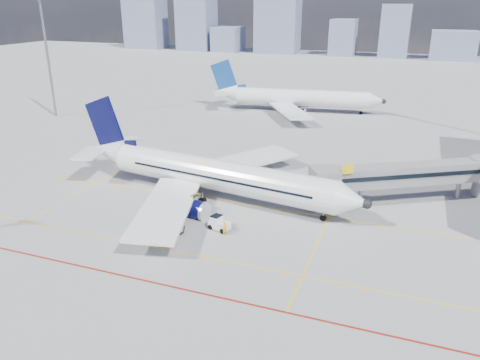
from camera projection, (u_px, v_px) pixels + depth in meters
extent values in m
plane|color=gray|center=(198.00, 227.00, 54.97)|extent=(420.00, 420.00, 0.00)
cube|color=yellow|center=(224.00, 201.00, 61.96)|extent=(60.00, 0.18, 0.01)
cube|color=yellow|center=(174.00, 251.00, 49.72)|extent=(80.00, 0.15, 0.01)
cube|color=yellow|center=(319.00, 239.00, 52.15)|extent=(0.15, 28.00, 0.01)
cube|color=yellow|center=(98.00, 182.00, 68.49)|extent=(0.15, 30.00, 0.01)
cube|color=maroon|center=(144.00, 280.00, 44.48)|extent=(90.00, 0.25, 0.01)
cube|color=gray|center=(406.00, 174.00, 60.42)|extent=(20.84, 13.93, 2.60)
cube|color=black|center=(406.00, 173.00, 60.35)|extent=(20.52, 13.82, 0.55)
cube|color=gray|center=(324.00, 180.00, 58.60)|extent=(4.49, 4.56, 3.00)
cube|color=black|center=(359.00, 203.00, 60.48)|extent=(2.20, 1.00, 0.70)
cylinder|color=slate|center=(360.00, 194.00, 60.00)|extent=(0.56, 0.56, 2.70)
cylinder|color=slate|center=(459.00, 185.00, 62.29)|extent=(0.60, 0.60, 3.90)
cube|color=yellow|center=(348.00, 169.00, 56.86)|extent=(1.26, 0.82, 1.20)
cylinder|color=slate|center=(48.00, 60.00, 103.39)|extent=(0.56, 0.56, 25.00)
cube|color=slate|center=(145.00, 21.00, 255.33)|extent=(20.42, 14.08, 28.92)
cube|color=slate|center=(196.00, 19.00, 244.78)|extent=(17.70, 15.49, 31.52)
cube|color=slate|center=(228.00, 39.00, 242.46)|extent=(13.48, 15.92, 12.15)
cube|color=slate|center=(278.00, 25.00, 231.09)|extent=(20.83, 13.33, 27.22)
cube|color=slate|center=(343.00, 37.00, 222.38)|extent=(11.53, 13.43, 16.65)
cube|color=slate|center=(395.00, 31.00, 213.57)|extent=(12.75, 11.17, 23.36)
cube|color=slate|center=(453.00, 45.00, 207.27)|extent=(19.06, 15.42, 12.46)
cylinder|color=white|center=(220.00, 175.00, 61.71)|extent=(32.34, 8.59, 4.17)
cone|color=white|center=(354.00, 201.00, 53.73)|extent=(4.39, 4.66, 4.17)
sphere|color=black|center=(367.00, 204.00, 53.06)|extent=(1.33, 1.33, 1.18)
cone|color=white|center=(109.00, 150.00, 70.16)|extent=(7.35, 5.08, 4.17)
cube|color=black|center=(343.00, 194.00, 54.13)|extent=(1.81, 1.81, 0.48)
cube|color=white|center=(243.00, 161.00, 70.73)|extent=(14.07, 17.91, 0.62)
cube|color=white|center=(166.00, 207.00, 54.95)|extent=(10.22, 18.49, 0.62)
cylinder|color=#070937|center=(239.00, 178.00, 67.93)|extent=(4.15, 2.97, 2.46)
cylinder|color=#070937|center=(191.00, 209.00, 57.76)|extent=(4.15, 2.97, 2.46)
cylinder|color=silver|center=(251.00, 180.00, 67.03)|extent=(0.72, 2.55, 2.52)
cylinder|color=silver|center=(205.00, 212.00, 56.86)|extent=(0.72, 2.55, 2.52)
cube|color=#070937|center=(106.00, 126.00, 68.83)|extent=(7.30, 1.36, 9.11)
cube|color=#070937|center=(121.00, 145.00, 68.61)|extent=(6.02, 1.16, 2.30)
cube|color=white|center=(122.00, 142.00, 73.02)|extent=(5.77, 6.79, 0.24)
cube|color=white|center=(89.00, 153.00, 67.41)|extent=(4.56, 6.58, 0.24)
cylinder|color=slate|center=(323.00, 214.00, 56.16)|extent=(0.32, 0.32, 1.80)
cylinder|color=black|center=(323.00, 218.00, 56.35)|extent=(0.79, 0.38, 0.76)
cylinder|color=slate|center=(224.00, 185.00, 65.37)|extent=(0.36, 0.36, 1.60)
cylinder|color=black|center=(224.00, 187.00, 65.48)|extent=(1.08, 0.78, 1.00)
cylinder|color=slate|center=(202.00, 199.00, 60.81)|extent=(0.36, 0.36, 1.60)
cylinder|color=black|center=(202.00, 201.00, 60.92)|extent=(1.08, 0.78, 1.00)
cube|color=black|center=(231.00, 169.00, 63.05)|extent=(26.05, 3.76, 0.28)
cube|color=black|center=(215.00, 179.00, 59.67)|extent=(26.05, 3.76, 0.28)
cylinder|color=white|center=(301.00, 98.00, 110.62)|extent=(31.16, 8.25, 4.02)
cone|color=white|center=(377.00, 101.00, 107.12)|extent=(4.23, 4.49, 4.02)
sphere|color=black|center=(384.00, 101.00, 106.82)|extent=(1.28, 1.28, 1.13)
cone|color=white|center=(225.00, 92.00, 114.21)|extent=(7.08, 4.89, 4.02)
cube|color=black|center=(371.00, 98.00, 107.18)|extent=(1.74, 1.74, 0.46)
cube|color=white|center=(299.00, 95.00, 119.77)|extent=(9.86, 17.81, 0.59)
cube|color=white|center=(290.00, 111.00, 102.88)|extent=(13.55, 17.26, 0.59)
cylinder|color=#070937|center=(301.00, 103.00, 117.02)|extent=(4.00, 2.86, 2.37)
cylinder|color=#070937|center=(296.00, 113.00, 106.14)|extent=(4.00, 2.86, 2.37)
cylinder|color=silver|center=(309.00, 103.00, 116.63)|extent=(0.69, 2.46, 2.43)
cylinder|color=silver|center=(305.00, 114.00, 105.74)|extent=(0.69, 2.46, 2.43)
cube|color=navy|center=(225.00, 78.00, 112.93)|extent=(7.04, 1.30, 8.78)
cube|color=navy|center=(235.00, 88.00, 113.32)|extent=(5.80, 1.11, 2.22)
cube|color=white|center=(226.00, 88.00, 117.16)|extent=(4.40, 6.34, 0.23)
cube|color=white|center=(220.00, 93.00, 111.16)|extent=(5.56, 6.54, 0.23)
cylinder|color=black|center=(298.00, 107.00, 114.27)|extent=(1.08, 0.78, 1.00)
cylinder|color=black|center=(295.00, 112.00, 109.39)|extent=(1.08, 0.78, 1.00)
cylinder|color=black|center=(361.00, 113.00, 108.85)|extent=(0.79, 0.38, 0.76)
cube|color=white|center=(220.00, 225.00, 54.13)|extent=(2.69, 1.90, 0.88)
cube|color=white|center=(216.00, 219.00, 54.12)|extent=(1.39, 1.51, 0.66)
cube|color=black|center=(216.00, 217.00, 54.05)|extent=(1.27, 1.43, 0.39)
cylinder|color=black|center=(210.00, 227.00, 54.24)|extent=(0.66, 0.39, 0.62)
cylinder|color=black|center=(217.00, 223.00, 55.17)|extent=(0.66, 0.39, 0.62)
cylinder|color=black|center=(222.00, 231.00, 53.29)|extent=(0.66, 0.39, 0.62)
cylinder|color=black|center=(229.00, 227.00, 54.22)|extent=(0.66, 0.39, 0.62)
cube|color=black|center=(169.00, 230.00, 53.64)|extent=(3.93, 2.76, 0.18)
cube|color=white|center=(160.00, 223.00, 53.32)|extent=(1.98, 1.95, 1.55)
cube|color=white|center=(176.00, 223.00, 53.32)|extent=(1.98, 1.95, 1.55)
cylinder|color=black|center=(156.00, 234.00, 53.05)|extent=(0.35, 0.24, 0.32)
cylinder|color=black|center=(158.00, 228.00, 54.35)|extent=(0.35, 0.24, 0.32)
cylinder|color=black|center=(180.00, 234.00, 53.04)|extent=(0.35, 0.24, 0.32)
cylinder|color=black|center=(182.00, 228.00, 54.35)|extent=(0.35, 0.24, 0.32)
cube|color=black|center=(177.00, 202.00, 60.70)|extent=(4.63, 3.14, 0.73)
cube|color=black|center=(180.00, 196.00, 59.77)|extent=(6.15, 3.39, 1.92)
cube|color=yellow|center=(184.00, 194.00, 60.16)|extent=(5.80, 2.52, 2.00)
cube|color=yellow|center=(177.00, 197.00, 59.39)|extent=(5.80, 2.52, 2.00)
cylinder|color=black|center=(164.00, 201.00, 61.33)|extent=(0.67, 0.47, 0.62)
cylinder|color=black|center=(173.00, 198.00, 62.32)|extent=(0.67, 0.47, 0.62)
cylinder|color=black|center=(181.00, 208.00, 59.20)|extent=(0.67, 0.47, 0.62)
cylinder|color=black|center=(189.00, 205.00, 60.18)|extent=(0.67, 0.47, 0.62)
imported|color=yellow|center=(225.00, 228.00, 52.73)|extent=(0.54, 0.71, 1.77)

